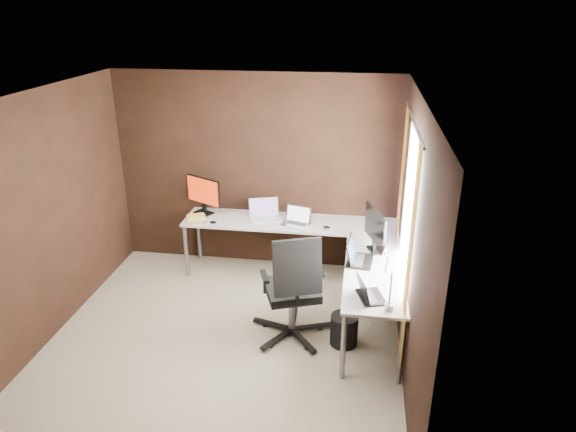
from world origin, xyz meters
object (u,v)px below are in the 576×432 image
object	(u,v)px
laptop_silver	(297,221)
monitor_left	(203,193)
desk_lamp	(384,270)
book_stack	(196,219)
office_chair	(293,307)
laptop_black_big	(357,257)
wastebasket	(344,330)
laptop_black_small	(368,294)
drawer_pedestal	(365,271)
laptop_white	(264,214)
monitor_right	(375,228)

from	to	relation	value
laptop_silver	monitor_left	bearing A→B (deg)	-172.96
desk_lamp	laptop_silver	bearing A→B (deg)	130.66
book_stack	office_chair	xyz separation A→B (m)	(1.37, -1.17, -0.41)
laptop_black_big	office_chair	size ratio (longest dim) A/B	0.33
desk_lamp	book_stack	bearing A→B (deg)	154.59
laptop_silver	laptop_black_big	distance (m)	1.14
monitor_left	laptop_black_big	size ratio (longest dim) A/B	1.27
desk_lamp	wastebasket	world-z (taller)	desk_lamp
laptop_silver	wastebasket	bearing A→B (deg)	-46.81
laptop_black_small	wastebasket	size ratio (longest dim) A/B	1.11
drawer_pedestal	laptop_white	xyz separation A→B (m)	(-1.29, 0.40, 0.48)
laptop_black_big	laptop_black_small	distance (m)	0.73
monitor_left	desk_lamp	size ratio (longest dim) A/B	0.87
drawer_pedestal	desk_lamp	size ratio (longest dim) A/B	1.04
office_chair	wastebasket	distance (m)	0.57
monitor_right	desk_lamp	world-z (taller)	desk_lamp
laptop_white	laptop_black_big	xyz separation A→B (m)	(1.18, -0.99, 0.00)
laptop_silver	book_stack	xyz separation A→B (m)	(-1.25, -0.08, -0.01)
drawer_pedestal	laptop_silver	world-z (taller)	laptop_silver
book_stack	wastebasket	world-z (taller)	book_stack
laptop_white	laptop_black_small	bearing A→B (deg)	-69.87
monitor_left	laptop_white	world-z (taller)	monitor_left
monitor_left	desk_lamp	xyz separation A→B (m)	(2.21, -1.88, 0.09)
laptop_silver	office_chair	bearing A→B (deg)	-68.09
monitor_right	desk_lamp	distance (m)	1.10
drawer_pedestal	wastebasket	distance (m)	1.06
laptop_black_small	book_stack	xyz separation A→B (m)	(-2.12, 1.50, -0.01)
book_stack	laptop_black_small	bearing A→B (deg)	-35.29
wastebasket	laptop_black_small	bearing A→B (deg)	-53.01
book_stack	laptop_white	bearing A→B (deg)	14.42
laptop_silver	laptop_black_small	world-z (taller)	laptop_silver
laptop_white	laptop_silver	xyz separation A→B (m)	(0.43, -0.13, -0.00)
desk_lamp	wastebasket	bearing A→B (deg)	140.67
monitor_right	laptop_black_big	size ratio (longest dim) A/B	1.42
monitor_left	book_stack	bearing A→B (deg)	-66.98
monitor_right	laptop_silver	bearing A→B (deg)	38.52
office_chair	laptop_black_small	bearing A→B (deg)	-44.29
monitor_left	laptop_silver	size ratio (longest dim) A/B	1.31
monitor_left	monitor_right	distance (m)	2.30
monitor_left	monitor_right	bearing A→B (deg)	7.77
book_stack	desk_lamp	xyz separation A→B (m)	(2.24, -1.61, 0.33)
desk_lamp	monitor_right	bearing A→B (deg)	103.23
monitor_right	laptop_black_small	size ratio (longest dim) A/B	1.54
book_stack	laptop_black_big	bearing A→B (deg)	-21.42
monitor_left	book_stack	distance (m)	0.36
monitor_left	laptop_black_small	size ratio (longest dim) A/B	1.38
monitor_left	laptop_white	bearing A→B (deg)	23.15
book_stack	wastebasket	xyz separation A→B (m)	(1.91, -1.22, -0.60)
drawer_pedestal	monitor_right	distance (m)	0.77
monitor_left	laptop_white	xyz separation A→B (m)	(0.80, -0.07, -0.22)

